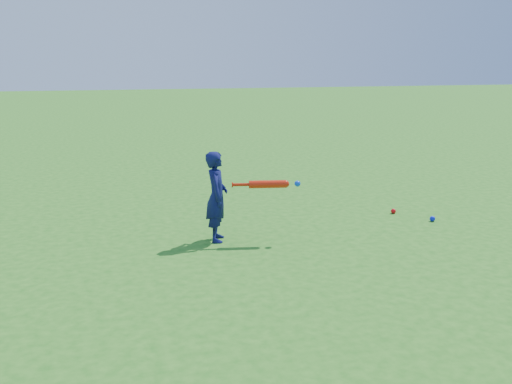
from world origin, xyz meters
TOP-DOWN VIEW (x-y plane):
  - ground at (0.00, 0.00)m, footprint 80.00×80.00m
  - child at (-0.38, -0.59)m, footprint 0.37×0.48m
  - ground_ball_red at (2.47, -0.05)m, footprint 0.08×0.08m
  - ground_ball_blue at (2.79, -0.60)m, footprint 0.08×0.08m
  - bat_swing at (0.28, -0.78)m, footprint 0.86×0.24m

SIDE VIEW (x-z plane):
  - ground at x=0.00m, z-range 0.00..0.00m
  - ground_ball_red at x=2.47m, z-range 0.00..0.08m
  - ground_ball_blue at x=2.79m, z-range 0.00..0.08m
  - child at x=-0.38m, z-range 0.00..1.16m
  - bat_swing at x=0.28m, z-range 0.69..0.79m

